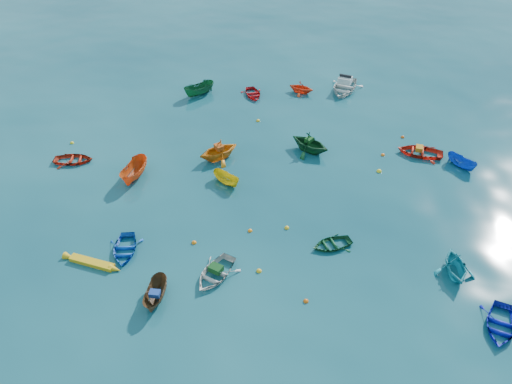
% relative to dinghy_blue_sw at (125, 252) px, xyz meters
% --- Properties ---
extents(ground, '(160.00, 160.00, 0.00)m').
position_rel_dinghy_blue_sw_xyz_m(ground, '(6.62, 2.04, 0.00)').
color(ground, '#093544').
rests_on(ground, ground).
extents(dinghy_blue_sw, '(2.84, 3.39, 0.60)m').
position_rel_dinghy_blue_sw_xyz_m(dinghy_blue_sw, '(0.00, 0.00, 0.00)').
color(dinghy_blue_sw, '#0E49B5').
rests_on(dinghy_blue_sw, ground).
extents(dinghy_white_near, '(3.08, 3.67, 0.65)m').
position_rel_dinghy_blue_sw_xyz_m(dinghy_white_near, '(5.94, -0.70, 0.00)').
color(dinghy_white_near, beige).
rests_on(dinghy_white_near, ground).
extents(sampan_brown_mid, '(1.30, 2.79, 1.04)m').
position_rel_dinghy_blue_sw_xyz_m(sampan_brown_mid, '(3.29, -3.09, 0.00)').
color(sampan_brown_mid, '#52361D').
rests_on(sampan_brown_mid, ground).
extents(dinghy_blue_se, '(2.84, 3.51, 0.64)m').
position_rel_dinghy_blue_sw_xyz_m(dinghy_blue_se, '(21.41, -0.92, 0.00)').
color(dinghy_blue_se, '#0D16A8').
rests_on(dinghy_blue_se, ground).
extents(dinghy_orange_w, '(4.19, 4.20, 1.68)m').
position_rel_dinghy_blue_sw_xyz_m(dinghy_orange_w, '(2.77, 11.08, 0.00)').
color(dinghy_orange_w, orange).
rests_on(dinghy_orange_w, ground).
extents(sampan_yellow_mid, '(2.55, 2.00, 0.94)m').
position_rel_dinghy_blue_sw_xyz_m(sampan_yellow_mid, '(4.21, 8.10, 0.00)').
color(sampan_yellow_mid, gold).
rests_on(sampan_yellow_mid, ground).
extents(dinghy_green_e, '(3.11, 2.87, 0.53)m').
position_rel_dinghy_blue_sw_xyz_m(dinghy_green_e, '(12.25, 3.26, 0.00)').
color(dinghy_green_e, '#114926').
rests_on(dinghy_green_e, ground).
extents(dinghy_cyan_se, '(2.75, 3.07, 1.45)m').
position_rel_dinghy_blue_sw_xyz_m(dinghy_cyan_se, '(19.41, 2.54, 0.00)').
color(dinghy_cyan_se, teal).
rests_on(dinghy_cyan_se, ground).
extents(dinghy_red_nw, '(3.37, 2.75, 0.61)m').
position_rel_dinghy_blue_sw_xyz_m(dinghy_red_nw, '(-7.92, 8.19, 0.00)').
color(dinghy_red_nw, '#AE220E').
rests_on(dinghy_red_nw, ground).
extents(sampan_orange_n, '(1.35, 3.42, 1.31)m').
position_rel_dinghy_blue_sw_xyz_m(sampan_orange_n, '(-2.47, 7.29, 0.00)').
color(sampan_orange_n, '#D54B14').
rests_on(sampan_orange_n, ground).
extents(dinghy_green_n, '(4.15, 3.94, 1.71)m').
position_rel_dinghy_blue_sw_xyz_m(dinghy_green_n, '(9.46, 13.62, 0.00)').
color(dinghy_green_n, '#0F421F').
rests_on(dinghy_green_n, ground).
extents(dinghy_red_ne, '(3.57, 2.66, 0.71)m').
position_rel_dinghy_blue_sw_xyz_m(dinghy_red_ne, '(17.91, 15.05, 0.00)').
color(dinghy_red_ne, red).
rests_on(dinghy_red_ne, ground).
extents(sampan_blue_far, '(2.46, 2.33, 0.96)m').
position_rel_dinghy_blue_sw_xyz_m(sampan_blue_far, '(20.87, 13.98, 0.00)').
color(sampan_blue_far, '#0D3DAD').
rests_on(sampan_blue_far, ground).
extents(dinghy_red_far, '(3.04, 3.38, 0.58)m').
position_rel_dinghy_blue_sw_xyz_m(dinghy_red_far, '(2.99, 21.93, 0.00)').
color(dinghy_red_far, red).
rests_on(dinghy_red_far, ground).
extents(dinghy_orange_far, '(2.79, 2.54, 1.25)m').
position_rel_dinghy_blue_sw_xyz_m(dinghy_orange_far, '(7.29, 23.53, 0.00)').
color(dinghy_orange_far, red).
rests_on(dinghy_orange_far, ground).
extents(sampan_green_far, '(2.98, 3.33, 1.26)m').
position_rel_dinghy_blue_sw_xyz_m(sampan_green_far, '(-1.94, 20.98, 0.00)').
color(sampan_green_far, '#13542D').
rests_on(sampan_green_far, ground).
extents(kayak_yellow, '(3.58, 0.88, 0.35)m').
position_rel_dinghy_blue_sw_xyz_m(kayak_yellow, '(-1.45, -1.40, 0.00)').
color(kayak_yellow, gold).
rests_on(kayak_yellow, ground).
extents(motorboat_white, '(3.88, 4.86, 1.50)m').
position_rel_dinghy_blue_sw_xyz_m(motorboat_white, '(11.24, 24.90, 0.00)').
color(motorboat_white, silver).
rests_on(motorboat_white, ground).
extents(tarp_green_a, '(0.88, 0.76, 0.36)m').
position_rel_dinghy_blue_sw_xyz_m(tarp_green_a, '(5.97, -0.60, 0.51)').
color(tarp_green_a, '#104116').
rests_on(tarp_green_a, dinghy_white_near).
extents(tarp_blue_a, '(0.62, 0.49, 0.28)m').
position_rel_dinghy_blue_sw_xyz_m(tarp_blue_a, '(3.31, -3.23, 0.66)').
color(tarp_blue_a, navy).
rests_on(tarp_blue_a, sampan_brown_mid).
extents(tarp_orange_a, '(0.89, 0.89, 0.35)m').
position_rel_dinghy_blue_sw_xyz_m(tarp_orange_a, '(2.81, 11.12, 1.01)').
color(tarp_orange_a, '#B34312').
rests_on(tarp_orange_a, dinghy_orange_w).
extents(tarp_green_b, '(0.70, 0.77, 0.30)m').
position_rel_dinghy_blue_sw_xyz_m(tarp_green_b, '(9.37, 13.66, 1.01)').
color(tarp_green_b, '#124815').
rests_on(tarp_green_b, dinghy_green_n).
extents(tarp_orange_b, '(0.57, 0.73, 0.34)m').
position_rel_dinghy_blue_sw_xyz_m(tarp_orange_b, '(17.81, 15.06, 0.52)').
color(tarp_orange_b, '#BD7113').
rests_on(tarp_orange_b, dinghy_red_ne).
extents(buoy_or_a, '(0.32, 0.32, 0.32)m').
position_rel_dinghy_blue_sw_xyz_m(buoy_or_a, '(3.87, 1.65, 0.00)').
color(buoy_or_a, orange).
rests_on(buoy_or_a, ground).
extents(buoy_ye_a, '(0.33, 0.33, 0.33)m').
position_rel_dinghy_blue_sw_xyz_m(buoy_ye_a, '(8.33, 0.19, 0.00)').
color(buoy_ye_a, gold).
rests_on(buoy_ye_a, ground).
extents(buoy_or_b, '(0.30, 0.30, 0.30)m').
position_rel_dinghy_blue_sw_xyz_m(buoy_or_b, '(11.32, -1.44, 0.00)').
color(buoy_or_b, '#DA550B').
rests_on(buoy_or_b, ground).
extents(buoy_ye_b, '(0.31, 0.31, 0.31)m').
position_rel_dinghy_blue_sw_xyz_m(buoy_ye_b, '(-9.38, 10.57, 0.00)').
color(buoy_ye_b, yellow).
rests_on(buoy_ye_b, ground).
extents(buoy_or_c, '(0.30, 0.30, 0.30)m').
position_rel_dinghy_blue_sw_xyz_m(buoy_or_c, '(7.03, 3.48, 0.00)').
color(buoy_or_c, orange).
rests_on(buoy_or_c, ground).
extents(buoy_ye_c, '(0.32, 0.32, 0.32)m').
position_rel_dinghy_blue_sw_xyz_m(buoy_ye_c, '(9.27, 4.26, 0.00)').
color(buoy_ye_c, gold).
rests_on(buoy_ye_c, ground).
extents(buoy_or_d, '(0.31, 0.31, 0.31)m').
position_rel_dinghy_blue_sw_xyz_m(buoy_or_d, '(15.12, 14.27, 0.00)').
color(buoy_or_d, orange).
rests_on(buoy_or_d, ground).
extents(buoy_ye_d, '(0.34, 0.34, 0.34)m').
position_rel_dinghy_blue_sw_xyz_m(buoy_ye_d, '(4.49, 17.37, 0.00)').
color(buoy_ye_d, yellow).
rests_on(buoy_ye_d, ground).
extents(buoy_or_e, '(0.31, 0.31, 0.31)m').
position_rel_dinghy_blue_sw_xyz_m(buoy_or_e, '(16.65, 17.32, 0.00)').
color(buoy_or_e, '#D34C0B').
rests_on(buoy_or_e, ground).
extents(buoy_ye_e, '(0.37, 0.37, 0.37)m').
position_rel_dinghy_blue_sw_xyz_m(buoy_ye_e, '(14.90, 11.98, 0.00)').
color(buoy_ye_e, yellow).
rests_on(buoy_ye_e, ground).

